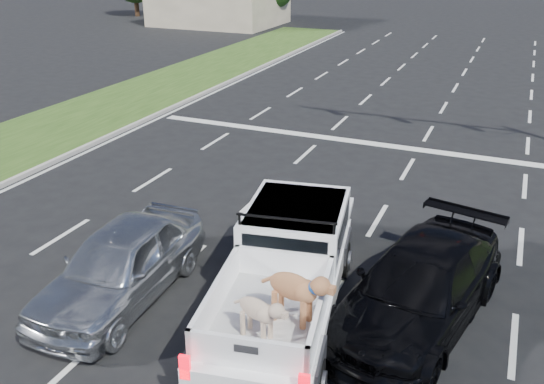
% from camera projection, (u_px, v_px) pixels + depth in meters
% --- Properties ---
extents(ground, '(160.00, 160.00, 0.00)m').
position_uv_depth(ground, '(253.00, 282.00, 12.37)').
color(ground, black).
rests_on(ground, ground).
extents(road_markings, '(17.75, 60.00, 0.01)m').
position_uv_depth(road_markings, '(342.00, 176.00, 17.88)').
color(road_markings, silver).
rests_on(road_markings, ground).
extents(grass_median_left, '(5.00, 60.00, 0.10)m').
position_uv_depth(grass_median_left, '(43.00, 135.00, 21.56)').
color(grass_median_left, '#274515').
rests_on(grass_median_left, ground).
extents(curb_left, '(0.15, 60.00, 0.14)m').
position_uv_depth(curb_left, '(95.00, 142.00, 20.66)').
color(curb_left, '#9C968F').
rests_on(curb_left, ground).
extents(pickup_truck, '(2.97, 5.87, 2.10)m').
position_uv_depth(pickup_truck, '(286.00, 271.00, 10.93)').
color(pickup_truck, black).
rests_on(pickup_truck, ground).
extents(silver_sedan, '(2.06, 4.65, 1.55)m').
position_uv_depth(silver_sedan, '(121.00, 264.00, 11.56)').
color(silver_sedan, silver).
rests_on(silver_sedan, ground).
extents(black_coupe, '(3.14, 5.51, 1.50)m').
position_uv_depth(black_coupe, '(419.00, 287.00, 10.83)').
color(black_coupe, black).
rests_on(black_coupe, ground).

